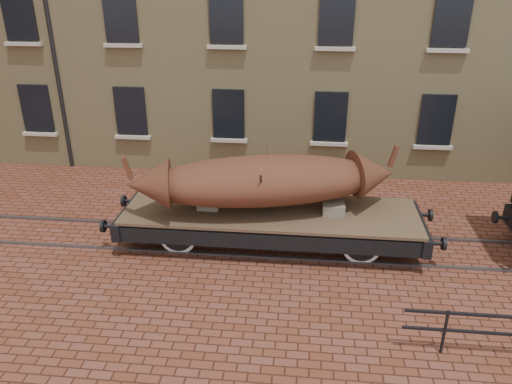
# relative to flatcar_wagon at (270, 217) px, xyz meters

# --- Properties ---
(ground) EXTENTS (90.00, 90.00, 0.00)m
(ground) POSITION_rel_flatcar_wagon_xyz_m (0.64, 0.00, -0.82)
(ground) COLOR #5B2B1B
(rail_track) EXTENTS (30.00, 1.52, 0.06)m
(rail_track) POSITION_rel_flatcar_wagon_xyz_m (0.64, 0.00, -0.79)
(rail_track) COLOR #59595E
(rail_track) RESTS_ON ground
(flatcar_wagon) EXTENTS (8.66, 2.35, 1.31)m
(flatcar_wagon) POSITION_rel_flatcar_wagon_xyz_m (0.00, 0.00, 0.00)
(flatcar_wagon) COLOR brown
(flatcar_wagon) RESTS_ON ground
(iron_boat) EXTENTS (6.96, 3.23, 1.66)m
(iron_boat) POSITION_rel_flatcar_wagon_xyz_m (-0.18, 0.00, 1.06)
(iron_boat) COLOR #572719
(iron_boat) RESTS_ON flatcar_wagon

